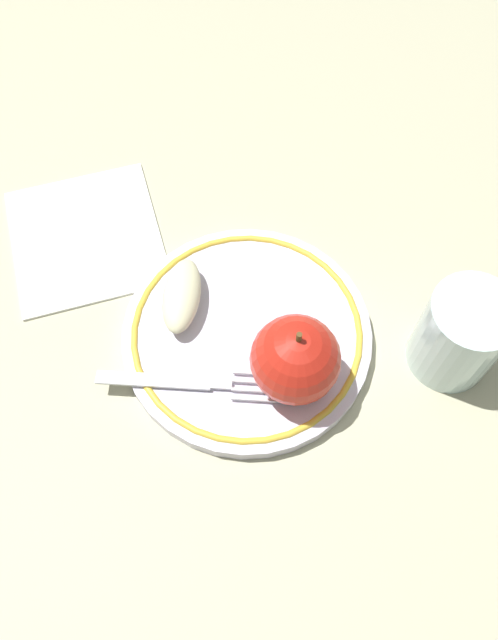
{
  "coord_description": "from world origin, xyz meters",
  "views": [
    {
      "loc": [
        0.01,
        -0.26,
        0.52
      ],
      "look_at": [
        0.0,
        -0.01,
        0.04
      ],
      "focal_mm": 35.0,
      "sensor_mm": 36.0,
      "label": 1
    }
  ],
  "objects_px": {
    "drinking_glass": "(460,335)",
    "napkin_folded": "(86,236)",
    "fork": "(194,383)",
    "plate": "(249,334)",
    "apple_red_whole": "(295,360)",
    "apple_slice_front": "(182,295)"
  },
  "relations": [
    {
      "from": "fork",
      "to": "drinking_glass",
      "type": "height_order",
      "value": "drinking_glass"
    },
    {
      "from": "napkin_folded",
      "to": "plate",
      "type": "bearing_deg",
      "value": -32.41
    },
    {
      "from": "apple_red_whole",
      "to": "napkin_folded",
      "type": "height_order",
      "value": "apple_red_whole"
    },
    {
      "from": "fork",
      "to": "drinking_glass",
      "type": "bearing_deg",
      "value": 12.04
    },
    {
      "from": "napkin_folded",
      "to": "apple_slice_front",
      "type": "bearing_deg",
      "value": -36.97
    },
    {
      "from": "apple_slice_front",
      "to": "napkin_folded",
      "type": "xyz_separation_m",
      "value": [
        -0.11,
        0.08,
        -0.03
      ]
    },
    {
      "from": "drinking_glass",
      "to": "plate",
      "type": "bearing_deg",
      "value": 176.48
    },
    {
      "from": "drinking_glass",
      "to": "napkin_folded",
      "type": "distance_m",
      "value": 0.37
    },
    {
      "from": "plate",
      "to": "fork",
      "type": "bearing_deg",
      "value": -130.36
    },
    {
      "from": "fork",
      "to": "napkin_folded",
      "type": "distance_m",
      "value": 0.2
    },
    {
      "from": "apple_slice_front",
      "to": "fork",
      "type": "distance_m",
      "value": 0.08
    },
    {
      "from": "apple_slice_front",
      "to": "drinking_glass",
      "type": "xyz_separation_m",
      "value": [
        0.24,
        -0.04,
        0.01
      ]
    },
    {
      "from": "apple_red_whole",
      "to": "napkin_folded",
      "type": "xyz_separation_m",
      "value": [
        -0.21,
        0.15,
        -0.05
      ]
    },
    {
      "from": "apple_slice_front",
      "to": "drinking_glass",
      "type": "bearing_deg",
      "value": -95.46
    },
    {
      "from": "apple_red_whole",
      "to": "apple_slice_front",
      "type": "bearing_deg",
      "value": 145.11
    },
    {
      "from": "drinking_glass",
      "to": "napkin_folded",
      "type": "relative_size",
      "value": 0.58
    },
    {
      "from": "plate",
      "to": "fork",
      "type": "xyz_separation_m",
      "value": [
        -0.05,
        -0.05,
        0.01
      ]
    },
    {
      "from": "plate",
      "to": "apple_slice_front",
      "type": "height_order",
      "value": "apple_slice_front"
    },
    {
      "from": "plate",
      "to": "apple_red_whole",
      "type": "relative_size",
      "value": 2.69
    },
    {
      "from": "plate",
      "to": "fork",
      "type": "height_order",
      "value": "fork"
    },
    {
      "from": "plate",
      "to": "apple_slice_front",
      "type": "xyz_separation_m",
      "value": [
        -0.06,
        0.03,
        0.02
      ]
    },
    {
      "from": "apple_red_whole",
      "to": "apple_slice_front",
      "type": "relative_size",
      "value": 1.1
    }
  ]
}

